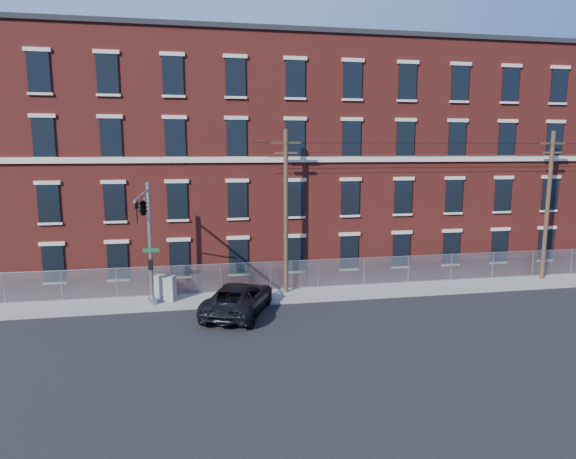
# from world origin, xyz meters

# --- Properties ---
(ground) EXTENTS (140.00, 140.00, 0.00)m
(ground) POSITION_xyz_m (0.00, 0.00, 0.00)
(ground) COLOR black
(ground) RESTS_ON ground
(sidewalk) EXTENTS (65.00, 3.00, 0.12)m
(sidewalk) POSITION_xyz_m (12.00, 5.00, 0.06)
(sidewalk) COLOR gray
(sidewalk) RESTS_ON ground
(mill_building) EXTENTS (55.30, 14.32, 16.30)m
(mill_building) POSITION_xyz_m (12.00, 13.93, 8.15)
(mill_building) COLOR maroon
(mill_building) RESTS_ON ground
(chain_link_fence) EXTENTS (59.06, 0.06, 1.85)m
(chain_link_fence) POSITION_xyz_m (12.00, 6.30, 1.06)
(chain_link_fence) COLOR #A5A8AD
(chain_link_fence) RESTS_ON ground
(traffic_signal_mast) EXTENTS (0.90, 6.75, 7.00)m
(traffic_signal_mast) POSITION_xyz_m (-6.00, 2.18, 5.39)
(traffic_signal_mast) COLOR #9EA0A5
(traffic_signal_mast) RESTS_ON ground
(utility_pole_near) EXTENTS (1.80, 0.28, 10.00)m
(utility_pole_near) POSITION_xyz_m (2.00, 5.60, 5.34)
(utility_pole_near) COLOR #493424
(utility_pole_near) RESTS_ON ground
(utility_pole_mid) EXTENTS (1.80, 0.28, 10.00)m
(utility_pole_mid) POSITION_xyz_m (20.00, 5.60, 5.34)
(utility_pole_mid) COLOR #493424
(utility_pole_mid) RESTS_ON ground
(overhead_wires) EXTENTS (40.00, 0.62, 0.62)m
(overhead_wires) POSITION_xyz_m (20.00, 5.60, 9.12)
(overhead_wires) COLOR black
(overhead_wires) RESTS_ON ground
(pickup_truck) EXTENTS (4.85, 6.76, 1.71)m
(pickup_truck) POSITION_xyz_m (-1.26, 2.40, 0.85)
(pickup_truck) COLOR black
(pickup_truck) RESTS_ON ground
(utility_cabinet) EXTENTS (1.35, 0.99, 1.51)m
(utility_cabinet) POSITION_xyz_m (-5.33, 5.17, 0.88)
(utility_cabinet) COLOR gray
(utility_cabinet) RESTS_ON sidewalk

